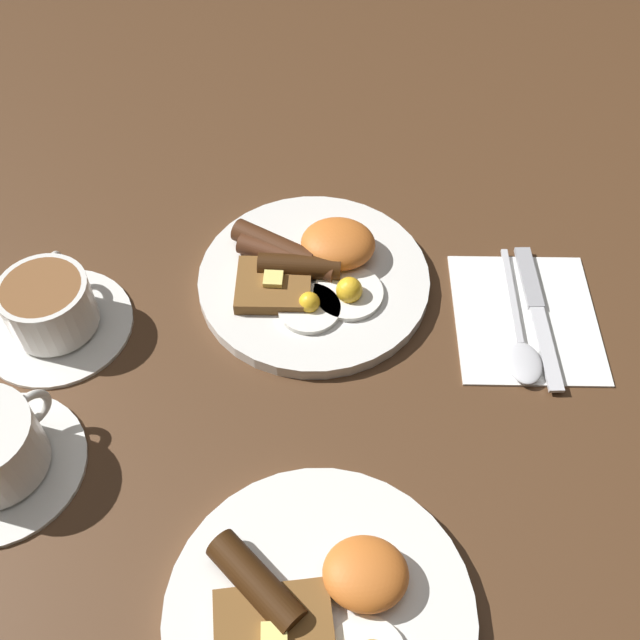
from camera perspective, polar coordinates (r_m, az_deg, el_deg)
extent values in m
plane|color=#4C301C|center=(0.82, -0.47, 2.71)|extent=(3.00, 3.00, 0.00)
cylinder|color=silver|center=(0.81, -0.47, 3.06)|extent=(0.25, 0.25, 0.01)
cylinder|color=white|center=(0.79, 2.16, 2.07)|extent=(0.07, 0.07, 0.01)
sphere|color=yellow|center=(0.78, 2.24, 2.29)|extent=(0.03, 0.03, 0.03)
cylinder|color=white|center=(0.77, -0.93, 0.88)|extent=(0.07, 0.07, 0.01)
sphere|color=yellow|center=(0.77, -0.66, 1.34)|extent=(0.02, 0.02, 0.02)
ellipsoid|color=orange|center=(0.81, 1.38, 5.84)|extent=(0.08, 0.07, 0.04)
cylinder|color=#452513|center=(0.82, -3.50, 5.66)|extent=(0.10, 0.07, 0.03)
cylinder|color=#4C2816|center=(0.81, -2.54, 4.78)|extent=(0.11, 0.06, 0.02)
cylinder|color=#361D0B|center=(0.80, -1.60, 3.90)|extent=(0.09, 0.03, 0.03)
cube|color=brown|center=(0.79, -3.55, 2.67)|extent=(0.08, 0.08, 0.01)
cube|color=#F4E072|center=(0.78, -3.59, 3.14)|extent=(0.02, 0.02, 0.01)
cylinder|color=silver|center=(0.64, -0.02, -21.51)|extent=(0.25, 0.25, 0.01)
ellipsoid|color=orange|center=(0.63, 3.50, -18.72)|extent=(0.07, 0.06, 0.03)
cylinder|color=#341C0A|center=(0.63, -4.90, -19.28)|extent=(0.09, 0.08, 0.03)
cube|color=brown|center=(0.62, -3.46, -23.14)|extent=(0.11, 0.10, 0.01)
cube|color=#F4E072|center=(0.61, -3.51, -22.90)|extent=(0.02, 0.02, 0.01)
cylinder|color=silver|center=(0.82, -19.38, -0.34)|extent=(0.16, 0.16, 0.01)
cylinder|color=silver|center=(0.80, -19.99, 1.09)|extent=(0.09, 0.09, 0.06)
cylinder|color=brown|center=(0.78, -20.51, 2.29)|extent=(0.08, 0.08, 0.00)
torus|color=silver|center=(0.83, -19.42, 3.63)|extent=(0.01, 0.04, 0.04)
cylinder|color=silver|center=(0.75, -23.22, -10.14)|extent=(0.16, 0.16, 0.01)
torus|color=silver|center=(0.72, -21.19, -6.38)|extent=(0.03, 0.04, 0.04)
cube|color=white|center=(0.82, 15.39, 0.24)|extent=(0.16, 0.18, 0.01)
cube|color=silver|center=(0.79, 16.85, -2.05)|extent=(0.03, 0.11, 0.00)
cube|color=#9E9EA3|center=(0.85, 15.63, 3.14)|extent=(0.03, 0.09, 0.01)
ellipsoid|color=silver|center=(0.77, 15.30, -3.18)|extent=(0.04, 0.05, 0.01)
cube|color=silver|center=(0.82, 14.40, 1.87)|extent=(0.02, 0.13, 0.00)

